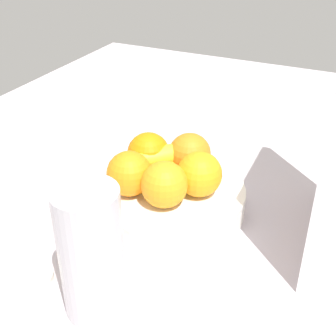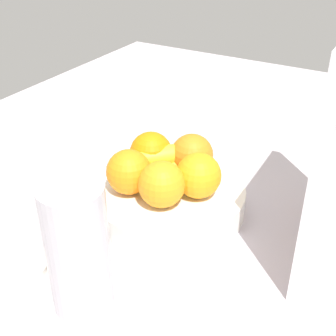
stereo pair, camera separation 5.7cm
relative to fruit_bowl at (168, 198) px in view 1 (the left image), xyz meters
The scene contains 11 objects.
ground_plane 5.07cm from the fruit_bowl, 135.72° to the left, with size 180.00×140.00×3.00cm, color #B8ACB2.
fruit_bowl is the anchor object (origin of this frame).
orange_front_left 8.34cm from the fruit_bowl, 18.68° to the left, with size 7.95×7.95×7.95cm, color orange.
orange_front_right 8.60cm from the fruit_bowl, 94.45° to the left, with size 7.95×7.95×7.95cm, color orange.
orange_center 9.07cm from the fruit_bowl, 166.97° to the left, with size 7.95×7.95×7.95cm, color orange.
orange_back_left 9.06cm from the fruit_bowl, 120.34° to the right, with size 7.95×7.95×7.95cm, color orange.
orange_back_right 9.40cm from the fruit_bowl, 49.13° to the right, with size 7.95×7.95×7.95cm, color orange.
banana_bunch 6.71cm from the fruit_bowl, 151.59° to the right, with size 15.15×16.43×6.20cm.
cutting_board 30.77cm from the fruit_bowl, 96.93° to the left, with size 28.00×1.80×36.00cm, color white.
thermos_tumbler 26.59cm from the fruit_bowl, ahead, with size 8.55×8.55×19.57cm, color silver.
jar_lid 27.52cm from the fruit_bowl, 22.78° to the right, with size 6.53×6.53×1.36cm, color white.
Camera 1 is at (64.74, 27.32, 49.85)cm, focal length 49.01 mm.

